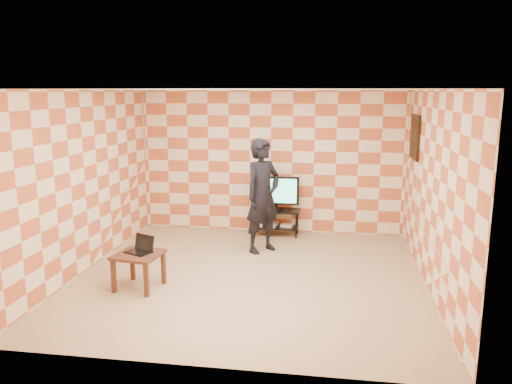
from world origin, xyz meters
TOP-DOWN VIEW (x-y plane):
  - floor at (0.00, 0.00)m, footprint 5.00×5.00m
  - wall_back at (0.00, 2.50)m, footprint 5.00×0.02m
  - wall_front at (0.00, -2.50)m, footprint 5.00×0.02m
  - wall_left at (-2.50, 0.00)m, footprint 0.02×5.00m
  - wall_right at (2.50, 0.00)m, footprint 0.02×5.00m
  - ceiling at (0.00, 0.00)m, footprint 5.00×5.00m
  - wall_art at (2.47, 1.55)m, footprint 0.04×0.72m
  - tv_stand at (0.13, 2.20)m, footprint 0.91×0.41m
  - tv at (0.13, 2.20)m, footprint 0.86×0.17m
  - dvd_player at (-0.05, 2.20)m, footprint 0.46×0.36m
  - game_console at (0.34, 2.20)m, footprint 0.24×0.19m
  - side_table at (-1.44, -0.66)m, footprint 0.66×0.66m
  - laptop at (-1.43, -0.59)m, footprint 0.42×0.38m
  - person at (0.02, 1.22)m, footprint 0.81×0.83m

SIDE VIEW (x-z plane):
  - floor at x=0.00m, z-range 0.00..0.00m
  - game_console at x=0.34m, z-range 0.17..0.22m
  - dvd_player at x=-0.05m, z-range 0.17..0.24m
  - tv_stand at x=0.13m, z-range 0.11..0.61m
  - side_table at x=-1.44m, z-range 0.16..0.66m
  - laptop at x=-1.43m, z-range 0.44..0.66m
  - tv at x=0.13m, z-range 0.53..1.16m
  - person at x=0.02m, z-range 0.00..1.92m
  - wall_back at x=0.00m, z-range 0.00..2.70m
  - wall_front at x=0.00m, z-range 0.00..2.70m
  - wall_left at x=-2.50m, z-range 0.00..2.70m
  - wall_right at x=2.50m, z-range 0.00..2.70m
  - wall_art at x=2.47m, z-range 1.59..2.31m
  - ceiling at x=0.00m, z-range 2.69..2.71m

